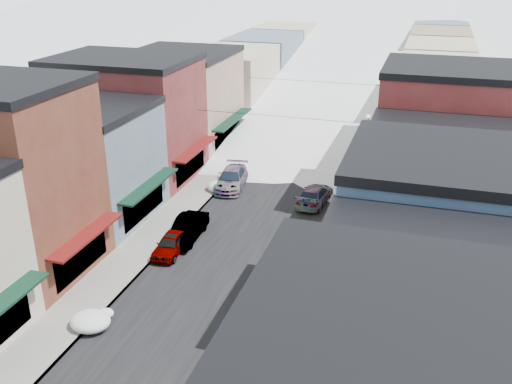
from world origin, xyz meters
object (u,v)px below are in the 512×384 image
Objects in this scene: car_silver_sedan at (171,244)px; car_green_sedan at (257,313)px; trash_can at (297,282)px; car_dark_hatch at (187,229)px; streetlamp_near at (271,302)px.

car_silver_sedan is 10.18m from car_green_sedan.
car_silver_sedan is 9.76m from trash_can.
car_green_sedan is 4.13m from trash_can.
car_dark_hatch is 11.50m from car_green_sedan.
streetlamp_near is at bearing -51.18° from car_dark_hatch.
trash_can is at bearing -103.32° from car_green_sedan.
trash_can is 0.22× the size of streetlamp_near.
trash_can is 6.47m from streetlamp_near.
car_green_sedan reaches higher than trash_can.
car_green_sedan is (7.85, -8.41, -0.06)m from car_dark_hatch.
car_green_sedan is at bearing -49.44° from car_dark_hatch.
car_dark_hatch is at bearing 131.32° from streetlamp_near.
streetlamp_near is at bearing -90.00° from trash_can.
car_silver_sedan is 0.88× the size of streetlamp_near.
car_silver_sedan is at bearing -99.10° from car_dark_hatch.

